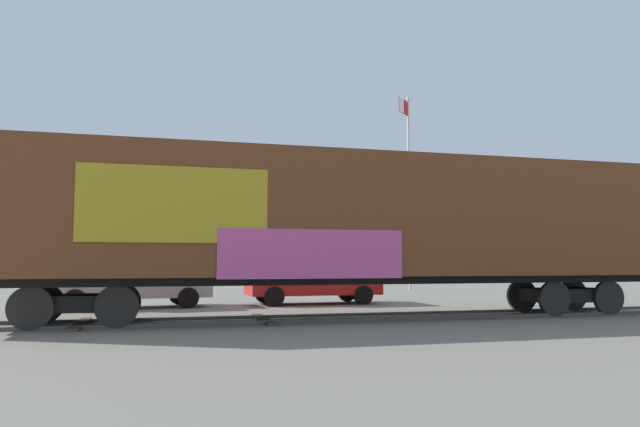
{
  "coord_description": "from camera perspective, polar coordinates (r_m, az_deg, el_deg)",
  "views": [
    {
      "loc": [
        -4.08,
        -14.17,
        1.41
      ],
      "look_at": [
        0.17,
        1.23,
        2.73
      ],
      "focal_mm": 33.18,
      "sensor_mm": 36.0,
      "label": 1
    }
  ],
  "objects": [
    {
      "name": "hillside",
      "position": [
        79.6,
        -12.5,
        -2.56
      ],
      "size": [
        114.17,
        40.38,
        12.45
      ],
      "color": "gray",
      "rests_on": "ground_plane"
    },
    {
      "name": "parked_car_silver",
      "position": [
        19.43,
        -17.95,
        -6.21
      ],
      "size": [
        4.94,
        2.42,
        1.67
      ],
      "color": "#B7BABF",
      "rests_on": "ground_plane"
    },
    {
      "name": "track",
      "position": [
        14.85,
        1.15,
        -10.02
      ],
      "size": [
        60.01,
        2.67,
        0.08
      ],
      "color": "#4C4742",
      "rests_on": "ground_plane"
    },
    {
      "name": "freight_car",
      "position": [
        14.95,
        2.68,
        -0.61
      ],
      "size": [
        17.97,
        2.97,
        4.27
      ],
      "color": "brown",
      "rests_on": "ground_plane"
    },
    {
      "name": "flagpole",
      "position": [
        30.73,
        8.43,
        4.14
      ],
      "size": [
        1.0,
        1.02,
        10.0
      ],
      "color": "silver",
      "rests_on": "ground_plane"
    },
    {
      "name": "parked_car_red",
      "position": [
        20.26,
        -0.84,
        -6.28
      ],
      "size": [
        4.46,
        1.97,
        1.69
      ],
      "color": "#B21E1E",
      "rests_on": "ground_plane"
    },
    {
      "name": "ground_plane",
      "position": [
        14.82,
        0.64,
        -10.18
      ],
      "size": [
        260.0,
        260.0,
        0.0
      ],
      "primitive_type": "plane",
      "color": "slate"
    }
  ]
}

